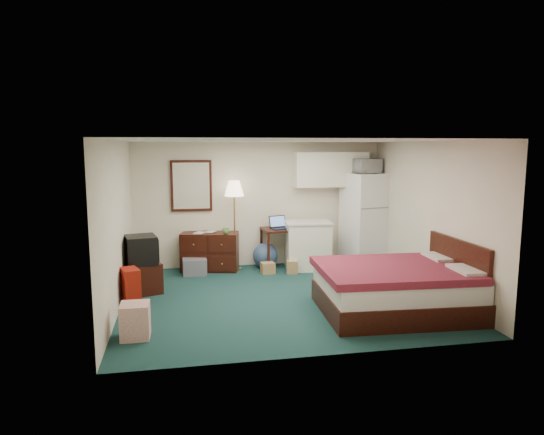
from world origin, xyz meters
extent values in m
cube|color=#12332F|center=(0.00, 0.00, 0.00)|extent=(5.00, 4.50, 0.01)
cube|color=beige|center=(0.00, 0.00, 2.50)|extent=(5.00, 4.50, 0.01)
cube|color=beige|center=(0.00, 2.25, 1.25)|extent=(5.00, 0.01, 2.50)
cube|color=beige|center=(0.00, -2.25, 1.25)|extent=(5.00, 0.01, 2.50)
cube|color=beige|center=(-2.50, 0.00, 1.25)|extent=(0.01, 4.50, 2.50)
cube|color=beige|center=(2.50, 0.00, 1.25)|extent=(0.01, 4.50, 2.50)
sphere|color=#344D77|center=(0.07, 1.96, 0.25)|extent=(0.52, 0.52, 0.50)
imported|color=white|center=(2.13, 1.86, 2.06)|extent=(0.59, 0.45, 0.36)
imported|color=olive|center=(-1.30, 1.97, 0.87)|extent=(0.17, 0.10, 0.25)
imported|color=olive|center=(-1.08, 2.04, 0.86)|extent=(0.15, 0.11, 0.22)
imported|color=#569244|center=(-0.73, 1.78, 0.82)|extent=(0.17, 0.16, 0.14)
camera|label=1|loc=(-1.57, -7.38, 2.40)|focal=32.00mm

